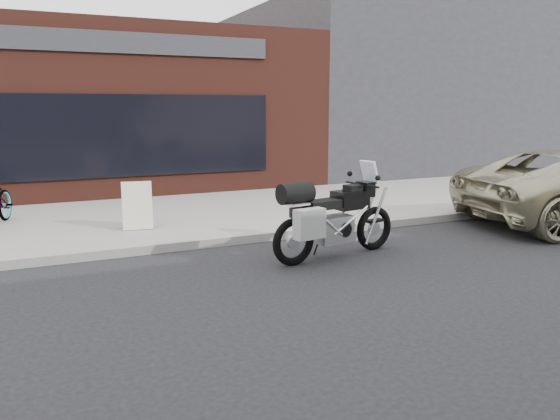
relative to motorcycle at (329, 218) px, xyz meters
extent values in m
plane|color=black|center=(-1.36, -2.55, -0.66)|extent=(120.00, 120.00, 0.00)
cube|color=gray|center=(-1.36, 4.45, -0.59)|extent=(44.00, 6.00, 0.15)
cube|color=#4F2219|center=(-3.36, 11.45, 1.59)|extent=(14.00, 10.00, 4.50)
cube|color=black|center=(-3.36, 6.42, 1.04)|extent=(10.00, 0.08, 2.00)
cube|color=#2A2A2F|center=(-3.36, 6.42, 3.24)|extent=(10.00, 0.08, 0.50)
cube|color=#2A2A2F|center=(8.64, 11.45, 2.34)|extent=(10.00, 10.00, 6.00)
torus|color=black|center=(-0.67, -0.09, -0.29)|extent=(0.76, 0.24, 0.75)
torus|color=black|center=(0.98, 0.19, -0.29)|extent=(0.76, 0.24, 0.75)
cube|color=#B7B7BC|center=(0.10, 0.04, -0.19)|extent=(0.66, 0.43, 0.43)
cube|color=black|center=(0.43, 0.10, 0.26)|extent=(0.61, 0.45, 0.29)
cube|color=black|center=(-0.12, 0.01, 0.23)|extent=(0.66, 0.41, 0.13)
cube|color=black|center=(-0.51, -0.06, 0.14)|extent=(0.37, 0.30, 0.16)
cube|color=black|center=(0.76, 0.15, 0.40)|extent=(0.24, 0.30, 0.25)
cube|color=silver|center=(0.84, 0.17, 0.68)|extent=(0.21, 0.36, 0.38)
cylinder|color=black|center=(0.69, 0.14, 0.48)|extent=(0.16, 0.78, 0.03)
cube|color=#B7B7BC|center=(-0.64, -0.08, 0.30)|extent=(0.36, 0.38, 0.03)
cube|color=gray|center=(-0.55, -0.36, 0.03)|extent=(0.50, 0.28, 0.45)
cylinder|color=black|center=(-0.64, -0.08, 0.46)|extent=(0.58, 0.40, 0.31)
cylinder|color=#B7B7BC|center=(-0.37, 0.15, -0.27)|extent=(0.63, 0.19, 0.22)
cube|color=silver|center=(-2.50, 2.82, -0.08)|extent=(0.58, 0.36, 0.88)
cube|color=silver|center=(-2.46, 3.05, -0.08)|extent=(0.58, 0.36, 0.88)
camera|label=1|loc=(-4.24, -7.36, 1.74)|focal=35.00mm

